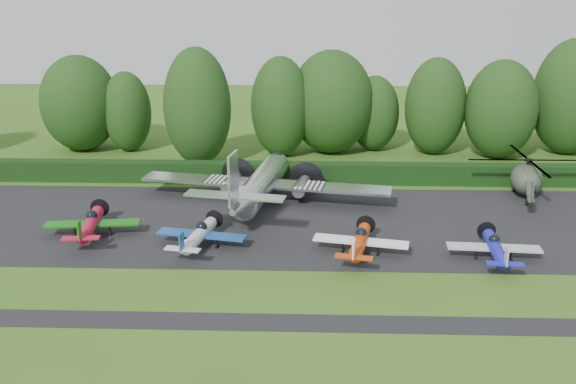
{
  "coord_description": "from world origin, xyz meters",
  "views": [
    {
      "loc": [
        2.05,
        -39.21,
        19.39
      ],
      "look_at": [
        0.4,
        10.65,
        2.5
      ],
      "focal_mm": 40.0,
      "sensor_mm": 36.0,
      "label": 1
    }
  ],
  "objects_px": {
    "light_plane_red": "(91,224)",
    "light_plane_orange": "(360,241)",
    "transport_plane": "(261,184)",
    "helicopter": "(527,176)",
    "light_plane_white": "(199,235)",
    "light_plane_blue": "(495,248)"
  },
  "relations": [
    {
      "from": "light_plane_orange",
      "to": "helicopter",
      "type": "relative_size",
      "value": 0.57
    },
    {
      "from": "light_plane_white",
      "to": "light_plane_blue",
      "type": "relative_size",
      "value": 1.03
    },
    {
      "from": "light_plane_red",
      "to": "light_plane_blue",
      "type": "xyz_separation_m",
      "value": [
        30.13,
        -3.42,
        -0.11
      ]
    },
    {
      "from": "transport_plane",
      "to": "light_plane_red",
      "type": "bearing_deg",
      "value": -158.71
    },
    {
      "from": "light_plane_white",
      "to": "light_plane_orange",
      "type": "distance_m",
      "value": 11.91
    },
    {
      "from": "light_plane_blue",
      "to": "helicopter",
      "type": "height_order",
      "value": "helicopter"
    },
    {
      "from": "light_plane_red",
      "to": "light_plane_orange",
      "type": "bearing_deg",
      "value": -0.6
    },
    {
      "from": "helicopter",
      "to": "light_plane_white",
      "type": "bearing_deg",
      "value": -169.78
    },
    {
      "from": "light_plane_blue",
      "to": "helicopter",
      "type": "bearing_deg",
      "value": 61.17
    },
    {
      "from": "light_plane_orange",
      "to": "helicopter",
      "type": "distance_m",
      "value": 21.48
    },
    {
      "from": "transport_plane",
      "to": "light_plane_red",
      "type": "distance_m",
      "value": 14.86
    },
    {
      "from": "helicopter",
      "to": "light_plane_orange",
      "type": "bearing_deg",
      "value": -154.03
    },
    {
      "from": "light_plane_blue",
      "to": "light_plane_white",
      "type": "bearing_deg",
      "value": 171.54
    },
    {
      "from": "transport_plane",
      "to": "helicopter",
      "type": "relative_size",
      "value": 1.77
    },
    {
      "from": "transport_plane",
      "to": "light_plane_orange",
      "type": "distance_m",
      "value": 13.08
    },
    {
      "from": "light_plane_red",
      "to": "helicopter",
      "type": "distance_m",
      "value": 38.59
    },
    {
      "from": "light_plane_red",
      "to": "light_plane_blue",
      "type": "relative_size",
      "value": 1.1
    },
    {
      "from": "light_plane_orange",
      "to": "helicopter",
      "type": "height_order",
      "value": "helicopter"
    },
    {
      "from": "light_plane_white",
      "to": "light_plane_blue",
      "type": "distance_m",
      "value": 21.47
    },
    {
      "from": "light_plane_red",
      "to": "light_plane_white",
      "type": "height_order",
      "value": "light_plane_red"
    },
    {
      "from": "light_plane_orange",
      "to": "light_plane_red",
      "type": "bearing_deg",
      "value": 160.92
    },
    {
      "from": "light_plane_white",
      "to": "light_plane_orange",
      "type": "relative_size",
      "value": 0.98
    }
  ]
}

